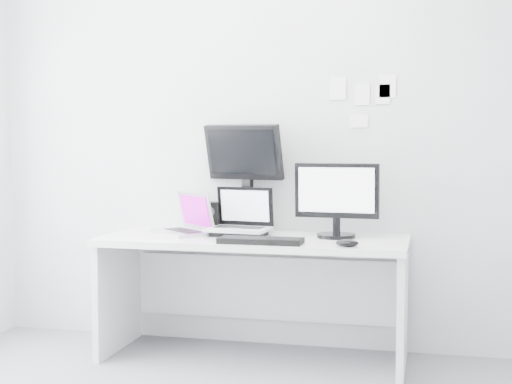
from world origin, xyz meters
TOP-DOWN VIEW (x-y plane):
  - back_wall at (0.00, 1.60)m, footprint 3.60×0.00m
  - desk at (0.00, 1.25)m, footprint 1.80×0.70m
  - macbook at (-0.46, 1.28)m, footprint 0.44×0.43m
  - speaker at (-0.31, 1.43)m, footprint 0.12×0.12m
  - dell_laptop at (-0.10, 1.29)m, footprint 0.39×0.32m
  - rear_monitor at (-0.12, 1.51)m, footprint 0.54×0.30m
  - samsung_monitor at (0.48, 1.35)m, footprint 0.51×0.25m
  - keyboard at (0.10, 1.01)m, footprint 0.47×0.17m
  - mouse at (0.58, 0.98)m, footprint 0.13×0.08m
  - wall_note_0 at (0.45, 1.59)m, footprint 0.10×0.00m
  - wall_note_1 at (0.60, 1.59)m, footprint 0.09×0.00m
  - wall_note_2 at (0.75, 1.59)m, footprint 0.10×0.00m
  - wall_note_3 at (0.58, 1.59)m, footprint 0.11×0.00m
  - wall_note_4 at (0.72, 1.59)m, footprint 0.09×0.00m

SIDE VIEW (x-z plane):
  - desk at x=0.00m, z-range 0.00..0.73m
  - keyboard at x=0.10m, z-range 0.73..0.76m
  - mouse at x=0.58m, z-range 0.73..0.77m
  - speaker at x=-0.31m, z-range 0.73..0.92m
  - macbook at x=-0.46m, z-range 0.73..1.00m
  - dell_laptop at x=-0.10m, z-range 0.73..1.03m
  - samsung_monitor at x=0.48m, z-range 0.73..1.18m
  - rear_monitor at x=-0.12m, z-range 0.73..1.42m
  - back_wall at x=0.00m, z-range -0.45..3.15m
  - wall_note_3 at x=0.58m, z-range 1.38..1.46m
  - wall_note_1 at x=0.60m, z-range 1.52..1.65m
  - wall_note_4 at x=0.72m, z-range 1.52..1.64m
  - wall_note_0 at x=0.45m, z-range 1.55..1.69m
  - wall_note_2 at x=0.75m, z-range 1.56..1.70m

